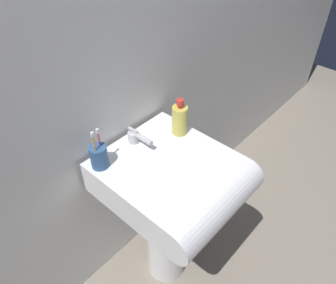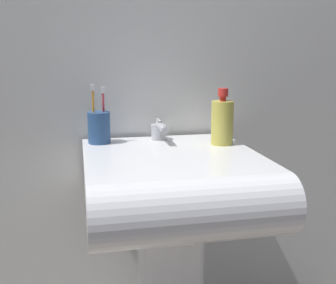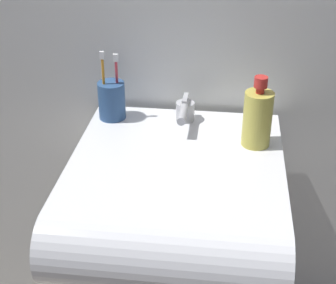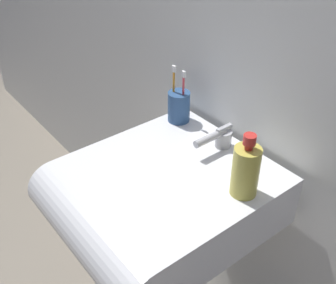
% 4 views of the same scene
% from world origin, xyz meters
% --- Properties ---
extents(wall_back, '(5.00, 0.05, 2.40)m').
position_xyz_m(wall_back, '(0.00, 0.30, 1.20)').
color(wall_back, silver).
rests_on(wall_back, ground).
extents(sink_basin, '(0.50, 0.58, 0.16)m').
position_xyz_m(sink_basin, '(0.00, -0.06, 0.77)').
color(sink_basin, white).
rests_on(sink_basin, sink_pedestal).
extents(faucet, '(0.05, 0.14, 0.07)m').
position_xyz_m(faucet, '(0.00, 0.18, 0.88)').
color(faucet, '#B7B7BC').
rests_on(faucet, sink_basin).
extents(toothbrush_cup, '(0.07, 0.07, 0.19)m').
position_xyz_m(toothbrush_cup, '(-0.20, 0.18, 0.90)').
color(toothbrush_cup, '#2D5184').
rests_on(toothbrush_cup, sink_basin).
extents(soap_bottle, '(0.07, 0.07, 0.18)m').
position_xyz_m(soap_bottle, '(0.18, 0.09, 0.92)').
color(soap_bottle, gold).
rests_on(soap_bottle, sink_basin).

